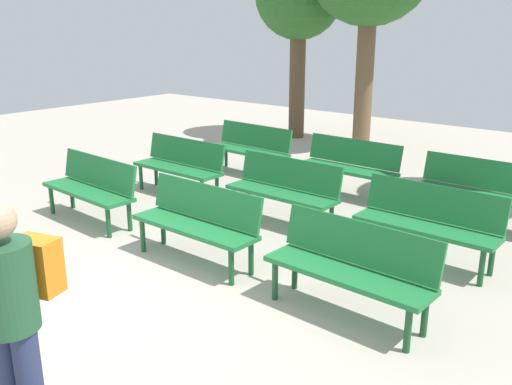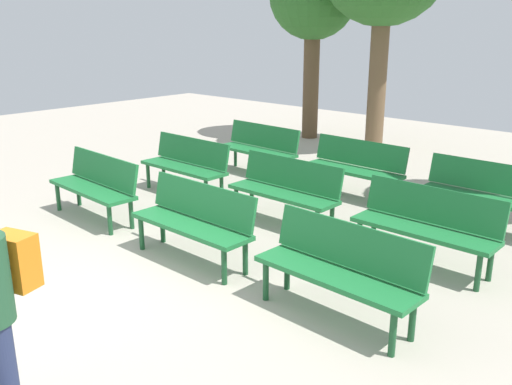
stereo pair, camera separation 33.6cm
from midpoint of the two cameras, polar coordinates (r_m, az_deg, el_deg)
The scene contains 10 objects.
ground_plane at distance 5.68m, azimuth -16.74°, elevation -11.16°, with size 24.00×24.00×0.00m, color #B2A899.
bench_r0_c0 at distance 7.89m, azimuth -14.92°, elevation 0.95°, with size 1.62×0.55×0.87m.
bench_r0_c1 at distance 6.29m, azimuth -4.77°, elevation -2.62°, with size 1.60×0.49×0.87m.
bench_r0_c2 at distance 5.15m, azimuth 10.52°, elevation -7.43°, with size 1.61×0.52×0.87m.
bench_r1_c0 at distance 8.81m, azimuth -6.06°, elevation 3.09°, with size 1.60×0.49×0.87m.
bench_r1_c1 at distance 7.44m, azimuth 4.38°, elevation 0.52°, with size 1.60×0.49×0.87m.
bench_r1_c2 at distance 6.46m, azimuth 18.54°, elevation -2.94°, with size 1.60×0.49×0.87m.
bench_r2_c0 at distance 9.93m, azimuth 1.29°, elevation 4.76°, with size 1.62×0.53×0.87m.
bench_r2_c1 at distance 8.77m, azimuth 11.26°, elevation 2.78°, with size 1.61×0.51×0.87m.
bench_r2_c2 at distance 7.90m, azimuth 23.46°, elevation 0.11°, with size 1.60×0.48×0.87m.
Camera 2 is at (4.53, -2.35, 2.61)m, focal length 39.00 mm.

